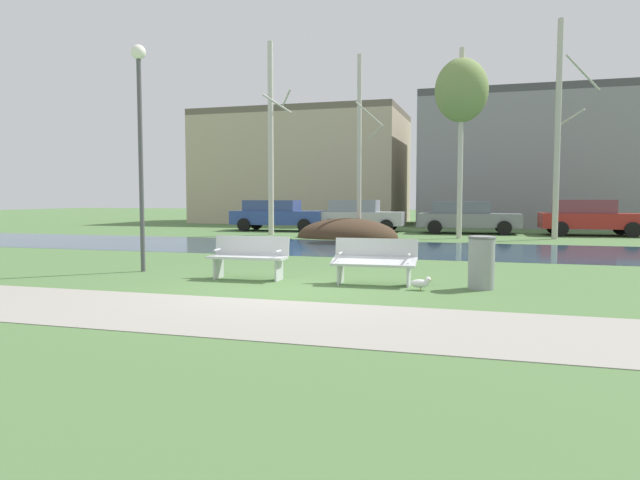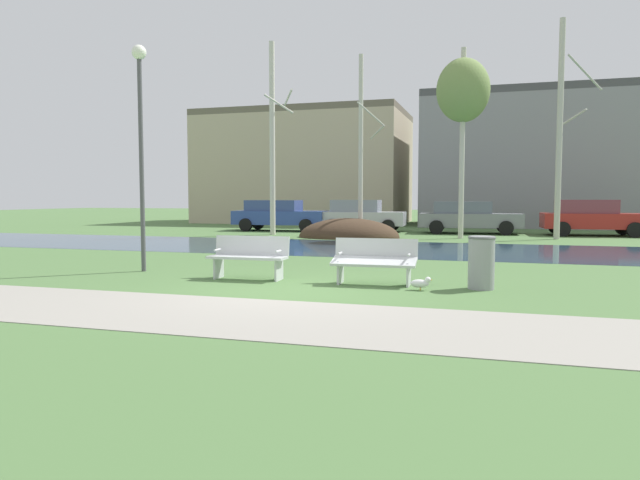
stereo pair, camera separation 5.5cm
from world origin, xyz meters
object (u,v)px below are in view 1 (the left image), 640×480
object	(u,v)px
parked_van_nearest_blue	(277,215)
parked_hatch_third_grey	(467,217)
streetlamp	(140,120)
seagull	(421,283)
parked_wagon_fourth_red	(589,217)
bench_left	(249,256)
trash_bin	(481,262)
bench_right	(375,260)
parked_sedan_second_silver	(359,215)

from	to	relation	value
parked_van_nearest_blue	parked_hatch_third_grey	size ratio (longest dim) A/B	1.02
streetlamp	parked_van_nearest_blue	world-z (taller)	streetlamp
seagull	parked_wagon_fourth_red	xyz separation A→B (m)	(5.28, 17.17, 0.68)
bench_left	parked_hatch_third_grey	bearing A→B (deg)	77.80
trash_bin	streetlamp	xyz separation A→B (m)	(-7.33, 0.45, 2.87)
parked_wagon_fourth_red	trash_bin	bearing A→B (deg)	-104.28
bench_right	bench_left	bearing A→B (deg)	180.00
parked_sedan_second_silver	parked_wagon_fourth_red	world-z (taller)	parked_wagon_fourth_red
parked_hatch_third_grey	parked_wagon_fourth_red	distance (m)	5.19
parked_wagon_fourth_red	streetlamp	bearing A→B (deg)	-125.47
streetlamp	parked_wagon_fourth_red	world-z (taller)	streetlamp
parked_sedan_second_silver	parked_hatch_third_grey	bearing A→B (deg)	0.19
bench_right	parked_sedan_second_silver	distance (m)	17.19
bench_left	trash_bin	world-z (taller)	trash_bin
streetlamp	parked_hatch_third_grey	world-z (taller)	streetlamp
parked_wagon_fourth_red	parked_sedan_second_silver	bearing A→B (deg)	-179.92
streetlamp	bench_left	bearing A→B (deg)	-9.54
trash_bin	parked_sedan_second_silver	bearing A→B (deg)	109.77
trash_bin	seagull	size ratio (longest dim) A/B	2.40
trash_bin	streetlamp	distance (m)	7.88
streetlamp	parked_van_nearest_blue	size ratio (longest dim) A/B	1.06
bench_left	streetlamp	world-z (taller)	streetlamp
parked_van_nearest_blue	parked_hatch_third_grey	bearing A→B (deg)	2.20
parked_hatch_third_grey	trash_bin	bearing A→B (deg)	-86.79
bench_right	parked_hatch_third_grey	size ratio (longest dim) A/B	0.35
trash_bin	seagull	xyz separation A→B (m)	(-1.03, -0.47, -0.37)
trash_bin	seagull	world-z (taller)	trash_bin
seagull	bench_left	bearing A→B (deg)	172.77
trash_bin	streetlamp	size ratio (longest dim) A/B	0.19
streetlamp	parked_wagon_fourth_red	bearing A→B (deg)	54.53
parked_sedan_second_silver	parked_hatch_third_grey	size ratio (longest dim) A/B	0.89
bench_left	parked_hatch_third_grey	xyz separation A→B (m)	(3.62, 16.72, 0.31)
bench_right	streetlamp	xyz separation A→B (m)	(-5.37, 0.47, 2.90)
seagull	parked_sedan_second_silver	size ratio (longest dim) A/B	0.10
parked_sedan_second_silver	parked_hatch_third_grey	distance (m)	5.06
streetlamp	bench_right	bearing A→B (deg)	-4.97
bench_right	parked_wagon_fourth_red	xyz separation A→B (m)	(6.21, 16.72, 0.34)
parked_hatch_third_grey	bench_left	bearing A→B (deg)	-102.20
bench_right	streetlamp	distance (m)	6.12
parked_hatch_third_grey	parked_van_nearest_blue	bearing A→B (deg)	-177.80
streetlamp	parked_hatch_third_grey	xyz separation A→B (m)	(6.39, 16.26, -2.59)
bench_right	parked_wagon_fourth_red	size ratio (longest dim) A/B	0.37
seagull	parked_sedan_second_silver	distance (m)	17.87
bench_left	parked_hatch_third_grey	size ratio (longest dim) A/B	0.35
bench_left	parked_sedan_second_silver	bearing A→B (deg)	94.94
bench_left	trash_bin	size ratio (longest dim) A/B	1.68
bench_left	parked_van_nearest_blue	bearing A→B (deg)	108.76
seagull	streetlamp	distance (m)	7.14
seagull	parked_van_nearest_blue	size ratio (longest dim) A/B	0.08
streetlamp	parked_hatch_third_grey	distance (m)	17.66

